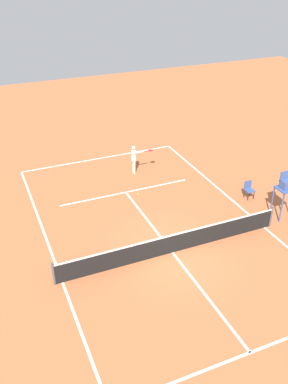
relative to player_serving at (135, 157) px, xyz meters
name	(u,v)px	position (x,y,z in m)	size (l,w,h in m)	color
ground_plane	(172,252)	(1.31, 7.64, -1.03)	(60.00, 60.00, 0.00)	#B76038
court_lines	(172,252)	(1.31, 7.64, -1.03)	(9.82, 20.82, 0.01)	white
tennis_net	(173,243)	(1.31, 7.64, -0.54)	(10.42, 0.10, 1.07)	#4C4C51
player_serving	(135,157)	(0.00, 0.00, 0.00)	(1.28, 0.55, 1.73)	beige
tennis_ball	(138,194)	(0.80, 2.44, -1.00)	(0.07, 0.07, 0.07)	#CCE033
umpire_chair	(285,188)	(-4.87, 7.14, 0.57)	(0.80, 0.80, 2.41)	#38518C
courtside_chair_mid	(249,189)	(-4.46, 5.02, -0.50)	(0.44, 0.46, 0.95)	#262626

